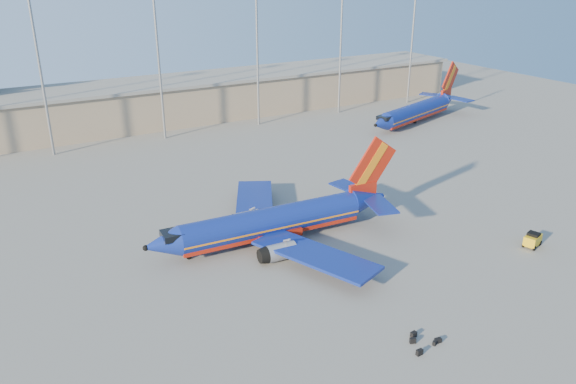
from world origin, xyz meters
The scene contains 7 objects.
ground centered at (0.00, 0.00, 0.00)m, with size 220.00×220.00×0.00m, color slate.
terminal_building centered at (10.00, 58.00, 4.32)m, with size 122.00×16.00×8.50m.
light_mast_row centered at (5.00, 46.00, 17.55)m, with size 101.60×1.60×28.65m.
aircraft_main centered at (-7.01, -1.79, 2.36)m, with size 32.63×31.34×11.04m.
aircraft_second centered at (44.51, 30.94, 2.53)m, with size 31.49×16.60×11.02m.
baggage_tug centered at (17.97, -18.28, 0.90)m, with size 2.74×2.12×1.74m.
luggage_pile centered at (-5.81, -25.75, 0.24)m, with size 3.20×2.54×0.53m.
Camera 1 is at (-36.02, -54.75, 30.64)m, focal length 35.00 mm.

